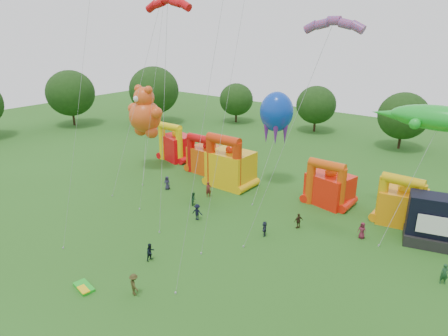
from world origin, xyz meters
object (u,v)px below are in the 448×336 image
Objects in this scene: bouncy_castle_0 at (176,145)px; octopus_kite at (271,138)px; spectator_0 at (167,183)px; bouncy_castle_2 at (230,166)px; gecko_kite at (419,162)px; spectator_4 at (298,221)px; teddy_bear_kite at (145,134)px.

bouncy_castle_0 is 18.57m from octopus_kite.
octopus_kite is at bearing -4.30° from bouncy_castle_0.
octopus_kite is at bearing 21.02° from spectator_0.
bouncy_castle_2 reaches higher than spectator_0.
gecko_kite is 17.11m from octopus_kite.
gecko_kite reaches higher than octopus_kite.
octopus_kite is (-17.11, 0.10, -0.46)m from gecko_kite.
gecko_kite is 13.21m from spectator_4.
gecko_kite is 1.02× the size of octopus_kite.
spectator_0 is (6.84, -2.73, -4.76)m from teddy_bear_kite.
teddy_bear_kite is (-12.35, -3.28, 2.95)m from bouncy_castle_2.
spectator_0 is at bearing -132.50° from bouncy_castle_2.
bouncy_castle_0 is 35.46m from gecko_kite.
spectator_0 is at bearing -57.61° from spectator_4.
teddy_bear_kite is 6.94× the size of spectator_0.
spectator_4 is (8.06, -7.34, -5.88)m from octopus_kite.
teddy_bear_kite is 0.98× the size of gecko_kite.
spectator_4 is at bearing -14.96° from spectator_0.
bouncy_castle_2 is at bearing 29.65° from spectator_0.
teddy_bear_kite reaches higher than bouncy_castle_2.
gecko_kite reaches higher than bouncy_castle_2.
gecko_kite is at bearing 158.16° from spectator_4.
bouncy_castle_2 is 0.56× the size of gecko_kite.
bouncy_castle_0 is 3.38× the size of spectator_0.
teddy_bear_kite is 8.77m from spectator_0.
gecko_kite is at bearing -0.32° from octopus_kite.
spectator_4 is (26.04, -8.69, -1.45)m from bouncy_castle_0.
bouncy_castle_0 is at bearing 164.77° from bouncy_castle_2.
bouncy_castle_2 reaches higher than spectator_4.
bouncy_castle_2 is at bearing -82.16° from spectator_4.
bouncy_castle_0 is 0.48× the size of octopus_kite.
spectator_4 is at bearing -21.65° from bouncy_castle_2.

